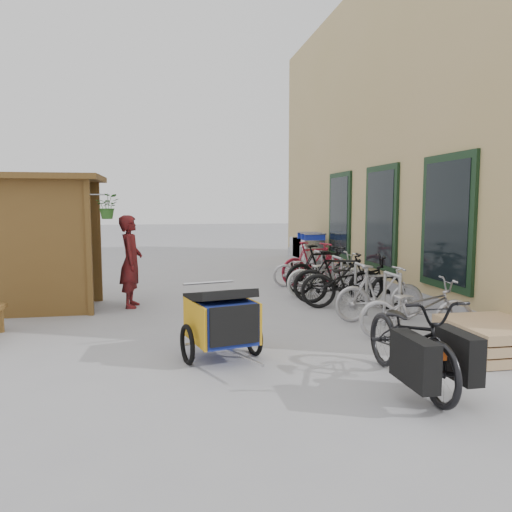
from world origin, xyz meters
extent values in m
plane|color=#949497|center=(0.00, 0.00, 0.00)|extent=(80.00, 80.00, 0.00)
cube|color=tan|center=(6.50, 4.50, 3.50)|extent=(6.00, 13.00, 7.00)
cube|color=#949497|center=(3.58, 4.50, 0.15)|extent=(0.18, 13.00, 0.30)
cube|color=black|center=(3.47, 0.50, 1.60)|extent=(0.06, 1.50, 2.20)
cube|color=black|center=(3.44, 0.50, 1.60)|extent=(0.02, 1.25, 1.95)
cube|color=black|center=(3.47, 3.00, 1.60)|extent=(0.06, 1.50, 2.20)
cube|color=black|center=(3.44, 3.00, 1.60)|extent=(0.02, 1.25, 1.95)
cube|color=black|center=(3.47, 5.50, 1.60)|extent=(0.06, 1.50, 2.20)
cube|color=black|center=(3.44, 5.50, 1.60)|extent=(0.02, 1.25, 1.95)
cube|color=brown|center=(-2.30, 1.85, 1.15)|extent=(0.09, 0.09, 2.30)
cube|color=brown|center=(-2.30, 3.15, 1.15)|extent=(0.09, 0.09, 2.30)
cube|color=brown|center=(-3.20, 1.88, 1.15)|extent=(1.80, 0.05, 2.30)
cube|color=brown|center=(-3.20, 3.12, 1.15)|extent=(1.80, 0.05, 2.30)
cube|color=brown|center=(-3.20, 2.50, 2.35)|extent=(2.15, 1.65, 0.10)
cube|color=brown|center=(-3.40, 2.50, 0.90)|extent=(1.30, 1.15, 0.04)
cube|color=brown|center=(-3.40, 2.50, 1.50)|extent=(1.30, 1.15, 0.04)
cylinder|color=#A5A8AD|center=(-2.12, 1.85, 2.05)|extent=(0.36, 0.02, 0.02)
imported|color=#2B5E20|center=(-1.97, 1.85, 1.85)|extent=(0.38, 0.33, 0.42)
cylinder|color=#A5A8AD|center=(2.30, -0.25, 0.42)|extent=(0.05, 0.05, 0.84)
cylinder|color=#A5A8AD|center=(2.30, 0.25, 0.42)|extent=(0.05, 0.05, 0.84)
cylinder|color=#A5A8AD|center=(2.30, 0.00, 0.84)|extent=(0.05, 0.50, 0.05)
cylinder|color=#A5A8AD|center=(2.30, 0.95, 0.42)|extent=(0.05, 0.05, 0.84)
cylinder|color=#A5A8AD|center=(2.30, 1.45, 0.42)|extent=(0.05, 0.05, 0.84)
cylinder|color=#A5A8AD|center=(2.30, 1.20, 0.84)|extent=(0.05, 0.50, 0.05)
cylinder|color=#A5A8AD|center=(2.30, 2.15, 0.42)|extent=(0.05, 0.05, 0.84)
cylinder|color=#A5A8AD|center=(2.30, 2.65, 0.42)|extent=(0.05, 0.05, 0.84)
cylinder|color=#A5A8AD|center=(2.30, 2.40, 0.84)|extent=(0.05, 0.50, 0.05)
cylinder|color=#A5A8AD|center=(2.30, 3.35, 0.42)|extent=(0.05, 0.05, 0.84)
cylinder|color=#A5A8AD|center=(2.30, 3.85, 0.42)|extent=(0.05, 0.05, 0.84)
cylinder|color=#A5A8AD|center=(2.30, 3.60, 0.84)|extent=(0.05, 0.50, 0.05)
cylinder|color=#A5A8AD|center=(2.30, 4.55, 0.42)|extent=(0.05, 0.05, 0.84)
cylinder|color=#A5A8AD|center=(2.30, 5.05, 0.42)|extent=(0.05, 0.05, 0.84)
cylinder|color=#A5A8AD|center=(2.30, 4.80, 0.84)|extent=(0.05, 0.50, 0.05)
cube|color=tan|center=(3.00, -1.40, 0.07)|extent=(1.00, 1.20, 0.12)
cube|color=tan|center=(3.00, -1.40, 0.21)|extent=(1.00, 1.20, 0.12)
cube|color=tan|center=(3.00, -1.40, 0.35)|extent=(1.00, 1.20, 0.12)
cube|color=silver|center=(3.00, 6.56, 0.63)|extent=(0.58, 0.90, 0.55)
cube|color=#1A2CAC|center=(3.00, 6.11, 1.00)|extent=(0.58, 0.04, 0.19)
cylinder|color=silver|center=(3.00, 6.08, 1.07)|extent=(0.61, 0.04, 0.04)
cylinder|color=black|center=(2.77, 6.19, 0.06)|extent=(0.04, 0.13, 0.13)
cube|color=silver|center=(3.00, 6.93, 0.63)|extent=(0.58, 0.90, 0.55)
cube|color=#1A2CAC|center=(3.00, 6.48, 1.00)|extent=(0.58, 0.04, 0.19)
cylinder|color=silver|center=(3.00, 6.44, 1.07)|extent=(0.61, 0.04, 0.04)
cylinder|color=black|center=(2.77, 6.56, 0.06)|extent=(0.04, 0.13, 0.13)
cube|color=silver|center=(3.00, 7.30, 0.63)|extent=(0.58, 0.90, 0.55)
cube|color=#1A2CAC|center=(3.00, 6.84, 1.00)|extent=(0.58, 0.04, 0.19)
cylinder|color=silver|center=(3.00, 6.81, 1.07)|extent=(0.61, 0.04, 0.04)
cylinder|color=black|center=(2.77, 6.93, 0.06)|extent=(0.04, 0.13, 0.13)
cube|color=navy|center=(-0.39, -0.94, 0.48)|extent=(0.82, 0.97, 0.49)
cube|color=#C98F17|center=(-0.72, -1.02, 0.48)|extent=(0.23, 0.83, 0.49)
cube|color=#C98F17|center=(-0.06, -0.86, 0.48)|extent=(0.23, 0.83, 0.49)
cube|color=black|center=(-0.29, -1.37, 0.52)|extent=(0.59, 0.17, 0.45)
cube|color=black|center=(-0.40, -0.89, 0.78)|extent=(0.87, 0.95, 0.24)
torus|color=black|center=(-0.81, -1.04, 0.23)|extent=(0.17, 0.49, 0.49)
torus|color=black|center=(0.03, -0.84, 0.23)|extent=(0.17, 0.49, 0.49)
cylinder|color=#B7B7BC|center=(-0.22, -1.64, 0.23)|extent=(0.20, 0.71, 0.03)
cylinder|color=#B7B7BC|center=(-0.50, -0.49, 0.88)|extent=(0.67, 0.19, 0.03)
imported|color=black|center=(1.45, -2.19, 0.49)|extent=(0.66, 1.87, 0.98)
cube|color=black|center=(1.20, -2.74, 0.45)|extent=(0.18, 0.65, 0.45)
cube|color=black|center=(1.70, -2.64, 0.45)|extent=(0.18, 0.65, 0.45)
cube|color=#C14612|center=(1.45, -2.69, 0.50)|extent=(0.12, 0.18, 0.12)
imported|color=maroon|center=(-1.66, 2.44, 0.84)|extent=(0.45, 0.65, 1.69)
imported|color=#A5A4A8|center=(2.42, -0.53, 0.43)|extent=(1.70, 0.78, 0.86)
imported|color=#A5A4A8|center=(2.36, 0.55, 0.46)|extent=(1.54, 0.45, 0.92)
imported|color=black|center=(2.29, 1.55, 0.49)|extent=(1.98, 1.09, 0.99)
imported|color=black|center=(2.17, 1.98, 0.51)|extent=(1.77, 0.95, 1.02)
imported|color=#BBBCB7|center=(2.23, 2.73, 0.46)|extent=(1.76, 0.66, 0.92)
imported|color=black|center=(2.23, 3.06, 0.53)|extent=(1.81, 0.85, 1.05)
imported|color=#A5A4A8|center=(2.15, 4.04, 0.41)|extent=(1.58, 0.62, 0.82)
imported|color=maroon|center=(2.39, 4.31, 0.51)|extent=(1.76, 0.91, 1.02)
camera|label=1|loc=(-1.08, -6.89, 1.90)|focal=35.00mm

